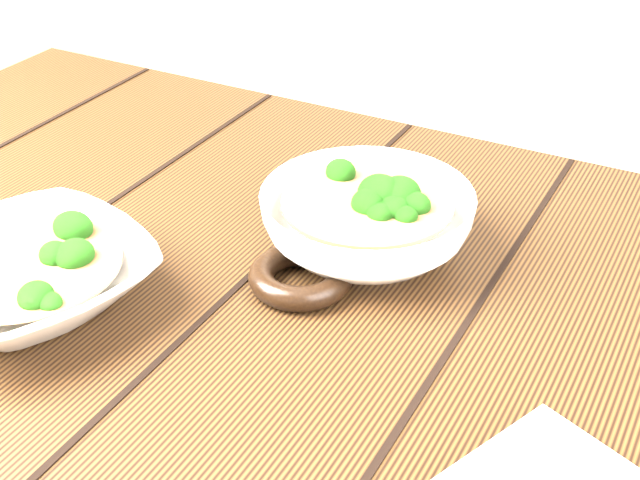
# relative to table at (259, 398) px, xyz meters

# --- Properties ---
(table) EXTENTS (1.20, 0.80, 0.75)m
(table) POSITION_rel_table_xyz_m (0.00, 0.00, 0.00)
(table) COLOR #3B2510
(table) RESTS_ON ground
(soup_bowl_front) EXTENTS (0.26, 0.26, 0.06)m
(soup_bowl_front) POSITION_rel_table_xyz_m (-0.17, -0.10, 0.15)
(soup_bowl_front) COLOR silver
(soup_bowl_front) RESTS_ON table
(soup_bowl_back) EXTENTS (0.24, 0.24, 0.07)m
(soup_bowl_back) POSITION_rel_table_xyz_m (0.06, 0.11, 0.15)
(soup_bowl_back) COLOR silver
(soup_bowl_back) RESTS_ON table
(trivet) EXTENTS (0.12, 0.12, 0.02)m
(trivet) POSITION_rel_table_xyz_m (0.03, 0.03, 0.13)
(trivet) COLOR black
(trivet) RESTS_ON table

